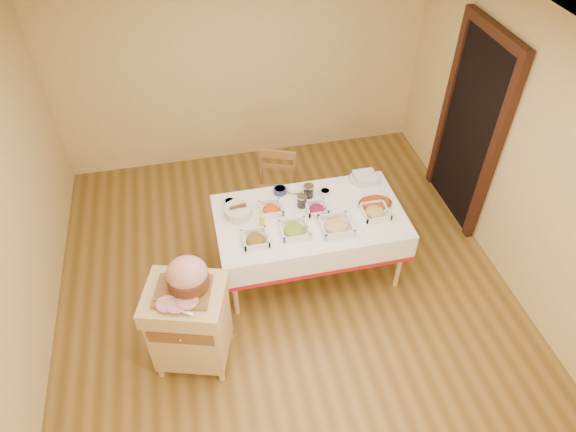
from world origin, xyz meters
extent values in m
plane|color=brown|center=(0.00, 0.00, 0.00)|extent=(5.00, 5.00, 0.00)
plane|color=white|center=(0.00, 0.00, 2.60)|extent=(5.00, 5.00, 0.00)
plane|color=#DBBD76|center=(0.00, 2.50, 1.30)|extent=(4.50, 0.00, 4.50)
plane|color=#DBBD76|center=(-2.25, 0.00, 1.30)|extent=(0.00, 5.00, 5.00)
plane|color=#DBBD76|center=(2.25, 0.00, 1.30)|extent=(0.00, 5.00, 5.00)
cube|color=black|center=(2.21, 0.90, 1.05)|extent=(0.06, 0.90, 2.10)
cube|color=#351911|center=(2.19, 0.40, 1.05)|extent=(0.08, 0.10, 2.10)
cube|color=#351911|center=(2.19, 1.40, 1.05)|extent=(0.08, 0.10, 2.10)
cube|color=#351911|center=(2.19, 0.90, 2.15)|extent=(0.08, 1.10, 0.10)
cube|color=#DBB878|center=(0.30, 0.30, 0.73)|extent=(1.80, 1.00, 0.04)
cylinder|color=#DBB878|center=(-0.52, -0.12, 0.35)|extent=(0.05, 0.05, 0.71)
cylinder|color=#DBB878|center=(-0.52, 0.72, 0.35)|extent=(0.05, 0.05, 0.71)
cylinder|color=#DBB878|center=(1.12, -0.12, 0.35)|extent=(0.05, 0.05, 0.71)
cylinder|color=#DBB878|center=(1.12, 0.72, 0.35)|extent=(0.05, 0.05, 0.71)
cube|color=white|center=(0.30, 0.30, 0.76)|extent=(1.82, 1.02, 0.01)
cube|color=#DBB878|center=(-0.95, -0.51, 0.43)|extent=(0.72, 0.65, 0.64)
cube|color=#DBB878|center=(-0.95, -0.51, 0.83)|extent=(0.77, 0.70, 0.16)
cube|color=brown|center=(-0.95, -0.76, 0.64)|extent=(0.52, 0.17, 0.13)
sphere|color=gold|center=(-0.95, -0.77, 0.64)|extent=(0.03, 0.03, 0.03)
cylinder|color=#DBB878|center=(-1.22, -0.72, 0.05)|extent=(0.05, 0.05, 0.11)
cylinder|color=#DBB878|center=(-1.22, -0.30, 0.05)|extent=(0.05, 0.05, 0.11)
cylinder|color=#DBB878|center=(-0.68, -0.72, 0.05)|extent=(0.05, 0.05, 0.11)
cylinder|color=#DBB878|center=(-0.68, -0.30, 0.05)|extent=(0.05, 0.05, 0.11)
cube|color=brown|center=(0.08, 0.96, 0.48)|extent=(0.56, 0.55, 0.03)
cylinder|color=brown|center=(-0.16, 0.86, 0.23)|extent=(0.04, 0.04, 0.46)
cylinder|color=brown|center=(-0.02, 1.20, 0.23)|extent=(0.04, 0.04, 0.46)
cylinder|color=brown|center=(0.18, 0.72, 0.23)|extent=(0.04, 0.04, 0.46)
cylinder|color=brown|center=(0.32, 1.06, 0.23)|extent=(0.04, 0.04, 0.46)
cylinder|color=brown|center=(-0.02, 1.20, 0.71)|extent=(0.04, 0.04, 0.49)
cylinder|color=brown|center=(0.32, 1.06, 0.71)|extent=(0.04, 0.04, 0.49)
cube|color=brown|center=(0.15, 1.13, 0.92)|extent=(0.37, 0.18, 0.09)
cube|color=brown|center=(-0.95, -0.51, 0.93)|extent=(0.44, 0.35, 0.03)
ellipsoid|color=#D58A8B|center=(-0.90, -0.47, 1.08)|extent=(0.33, 0.29, 0.28)
cylinder|color=#522A12|center=(-0.90, -0.47, 1.00)|extent=(0.33, 0.33, 0.11)
cube|color=silver|center=(-1.00, -0.68, 0.95)|extent=(0.28, 0.12, 0.00)
cylinder|color=silver|center=(-1.04, -0.56, 0.95)|extent=(0.32, 0.09, 0.01)
cube|color=silver|center=(-0.27, 0.06, 0.77)|extent=(0.23, 0.23, 0.01)
ellipsoid|color=#AF2714|center=(-0.27, 0.06, 0.79)|extent=(0.18, 0.18, 0.06)
cylinder|color=silver|center=(-0.22, 0.04, 0.79)|extent=(0.14, 0.01, 0.10)
cube|color=silver|center=(0.10, 0.10, 0.77)|extent=(0.26, 0.26, 0.01)
ellipsoid|color=gold|center=(0.10, 0.10, 0.79)|extent=(0.20, 0.20, 0.07)
cylinder|color=silver|center=(0.16, 0.08, 0.79)|extent=(0.14, 0.01, 0.11)
cube|color=silver|center=(0.49, 0.07, 0.77)|extent=(0.29, 0.29, 0.02)
ellipsoid|color=tan|center=(0.49, 0.07, 0.80)|extent=(0.22, 0.22, 0.08)
cylinder|color=silver|center=(0.55, 0.04, 0.80)|extent=(0.16, 0.01, 0.12)
cube|color=silver|center=(0.91, 0.18, 0.77)|extent=(0.25, 0.25, 0.01)
ellipsoid|color=tan|center=(0.91, 0.18, 0.79)|extent=(0.19, 0.19, 0.07)
cylinder|color=silver|center=(0.97, 0.15, 0.79)|extent=(0.13, 0.01, 0.10)
cube|color=silver|center=(-0.06, 0.44, 0.77)|extent=(0.21, 0.21, 0.01)
ellipsoid|color=#DD4410|center=(-0.06, 0.44, 0.79)|extent=(0.16, 0.16, 0.06)
cylinder|color=silver|center=(-0.01, 0.42, 0.79)|extent=(0.14, 0.01, 0.10)
cube|color=silver|center=(0.38, 0.35, 0.77)|extent=(0.20, 0.20, 0.01)
ellipsoid|color=maroon|center=(0.38, 0.35, 0.79)|extent=(0.15, 0.15, 0.05)
cylinder|color=silver|center=(0.42, 0.33, 0.79)|extent=(0.13, 0.01, 0.10)
cylinder|color=silver|center=(-0.43, 0.62, 0.79)|extent=(0.12, 0.12, 0.05)
cylinder|color=black|center=(-0.43, 0.62, 0.80)|extent=(0.09, 0.09, 0.02)
cylinder|color=navy|center=(0.09, 0.69, 0.79)|extent=(0.13, 0.13, 0.06)
cylinder|color=maroon|center=(0.09, 0.69, 0.81)|extent=(0.11, 0.11, 0.02)
cylinder|color=silver|center=(0.52, 0.56, 0.79)|extent=(0.11, 0.11, 0.06)
cylinder|color=#DD4410|center=(0.52, 0.56, 0.81)|extent=(0.09, 0.09, 0.02)
imported|color=silver|center=(0.24, 0.69, 0.78)|extent=(0.17, 0.17, 0.04)
imported|color=silver|center=(0.90, 0.70, 0.79)|extent=(0.17, 0.17, 0.05)
cylinder|color=silver|center=(0.25, 0.45, 0.82)|extent=(0.09, 0.09, 0.11)
cylinder|color=silver|center=(0.25, 0.45, 0.88)|extent=(0.10, 0.10, 0.01)
cylinder|color=black|center=(0.25, 0.45, 0.80)|extent=(0.08, 0.08, 0.08)
cylinder|color=silver|center=(0.36, 0.58, 0.82)|extent=(0.10, 0.10, 0.12)
cylinder|color=silver|center=(0.36, 0.58, 0.89)|extent=(0.10, 0.10, 0.01)
cylinder|color=black|center=(0.36, 0.58, 0.80)|extent=(0.08, 0.08, 0.09)
cylinder|color=yellow|center=(-0.18, 0.26, 0.83)|extent=(0.06, 0.06, 0.14)
cone|color=yellow|center=(-0.18, 0.26, 0.92)|extent=(0.04, 0.04, 0.04)
cylinder|color=silver|center=(-0.37, 0.45, 0.81)|extent=(0.27, 0.27, 0.10)
cube|color=silver|center=(0.99, 0.69, 0.77)|extent=(0.22, 0.22, 0.01)
cube|color=silver|center=(0.99, 0.69, 0.78)|extent=(0.22, 0.22, 0.01)
cube|color=silver|center=(0.99, 0.69, 0.79)|extent=(0.22, 0.22, 0.01)
cube|color=silver|center=(0.99, 0.69, 0.81)|extent=(0.22, 0.22, 0.01)
cube|color=silver|center=(0.99, 0.69, 0.82)|extent=(0.22, 0.22, 0.01)
cube|color=silver|center=(0.99, 0.69, 0.83)|extent=(0.22, 0.22, 0.01)
ellipsoid|color=gold|center=(0.96, 0.30, 0.77)|extent=(0.34, 0.24, 0.03)
ellipsoid|color=#983710|center=(0.96, 0.30, 0.79)|extent=(0.29, 0.20, 0.03)
camera|label=1|loc=(-0.70, -3.19, 4.12)|focal=32.00mm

